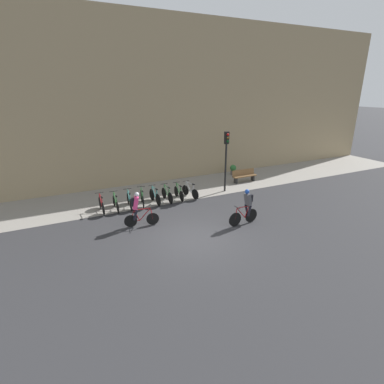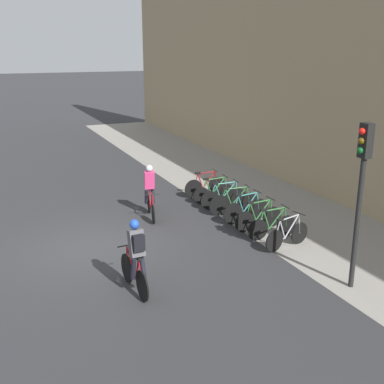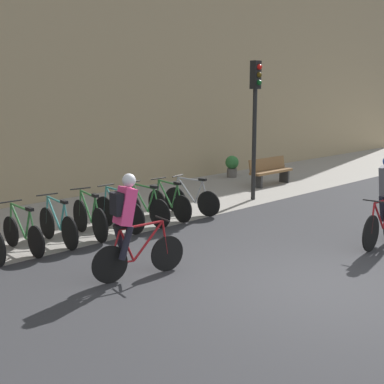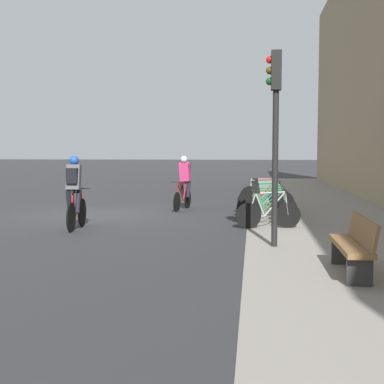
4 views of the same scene
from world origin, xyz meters
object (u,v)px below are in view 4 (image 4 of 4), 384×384
object	(u,v)px
parked_bike_4	(266,203)
parked_bike_5	(267,206)
parked_bike_6	(267,209)
parked_bike_7	(268,213)
cyclist_grey	(75,191)
parked_bike_2	(265,199)
traffic_light_pole	(275,113)
parked_bike_3	(265,200)
parked_bike_0	(264,194)
bench	(354,244)
cyclist_pink	(184,180)
parked_bike_1	(264,197)

from	to	relation	value
parked_bike_4	parked_bike_5	distance (m)	0.76
parked_bike_6	parked_bike_7	world-z (taller)	parked_bike_6
cyclist_grey	parked_bike_4	world-z (taller)	cyclist_grey
cyclist_grey	parked_bike_6	bearing A→B (deg)	108.81
parked_bike_2	parked_bike_7	distance (m)	3.81
parked_bike_5	traffic_light_pole	xyz separation A→B (m)	(4.06, 0.04, 2.26)
parked_bike_3	traffic_light_pole	distance (m)	6.01
parked_bike_0	parked_bike_6	bearing A→B (deg)	-0.01
parked_bike_5	traffic_light_pole	distance (m)	4.64
parked_bike_6	parked_bike_7	size ratio (longest dim) A/B	1.00
parked_bike_7	parked_bike_4	bearing A→B (deg)	179.97
parked_bike_6	bench	xyz separation A→B (m)	(5.61, 1.18, 0.08)
parked_bike_4	parked_bike_6	world-z (taller)	parked_bike_4
parked_bike_4	parked_bike_6	xyz separation A→B (m)	(1.52, -0.00, -0.02)
cyclist_pink	parked_bike_4	bearing A→B (deg)	55.69
cyclist_grey	parked_bike_3	size ratio (longest dim) A/B	1.05
cyclist_grey	parked_bike_7	bearing A→B (deg)	100.00
cyclist_grey	parked_bike_2	size ratio (longest dim) A/B	1.05
cyclist_pink	parked_bike_5	bearing A→B (deg)	45.77
cyclist_pink	parked_bike_6	world-z (taller)	cyclist_pink
parked_bike_3	parked_bike_6	size ratio (longest dim) A/B	1.07
parked_bike_4	traffic_light_pole	world-z (taller)	traffic_light_pole
cyclist_pink	parked_bike_2	world-z (taller)	cyclist_pink
cyclist_grey	parked_bike_4	size ratio (longest dim) A/B	1.07
cyclist_pink	traffic_light_pole	bearing A→B (deg)	21.92
parked_bike_0	bench	xyz separation A→B (m)	(10.17, 1.18, 0.07)
parked_bike_5	traffic_light_pole	world-z (taller)	traffic_light_pole
parked_bike_2	traffic_light_pole	size ratio (longest dim) A/B	0.44
traffic_light_pole	parked_bike_0	bearing A→B (deg)	-179.71
parked_bike_6	cyclist_grey	bearing A→B (deg)	-71.19
parked_bike_3	bench	bearing A→B (deg)	8.51
parked_bike_7	parked_bike_2	bearing A→B (deg)	-180.00
cyclist_pink	parked_bike_2	distance (m)	2.68
cyclist_pink	parked_bike_1	size ratio (longest dim) A/B	1.07
cyclist_pink	parked_bike_5	world-z (taller)	cyclist_pink
parked_bike_1	parked_bike_3	xyz separation A→B (m)	(1.52, 0.00, 0.04)
parked_bike_2	parked_bike_4	size ratio (longest dim) A/B	1.02
parked_bike_2	parked_bike_5	xyz separation A→B (m)	(2.28, 0.00, -0.00)
bench	parked_bike_7	bearing A→B (deg)	-166.29
cyclist_pink	parked_bike_6	size ratio (longest dim) A/B	1.09
parked_bike_2	parked_bike_3	size ratio (longest dim) A/B	0.99
parked_bike_2	parked_bike_3	world-z (taller)	parked_bike_3
parked_bike_2	bench	distance (m)	8.73
parked_bike_0	cyclist_grey	bearing A→B (deg)	-37.08
parked_bike_0	parked_bike_7	world-z (taller)	parked_bike_0
parked_bike_1	parked_bike_5	xyz separation A→B (m)	(3.04, 0.00, 0.02)
parked_bike_2	parked_bike_7	xyz separation A→B (m)	(3.81, 0.00, -0.01)
parked_bike_3	parked_bike_4	size ratio (longest dim) A/B	1.02
parked_bike_0	parked_bike_2	bearing A→B (deg)	-0.05
cyclist_pink	parked_bike_7	xyz separation A→B (m)	(4.07, 2.62, -0.56)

